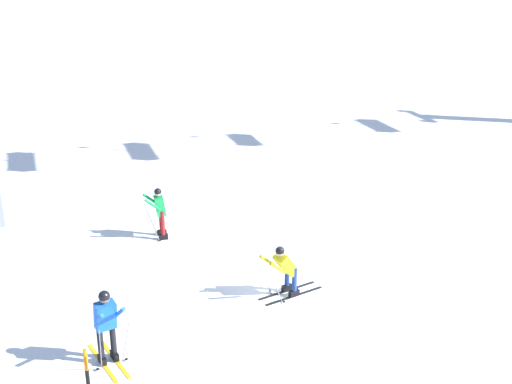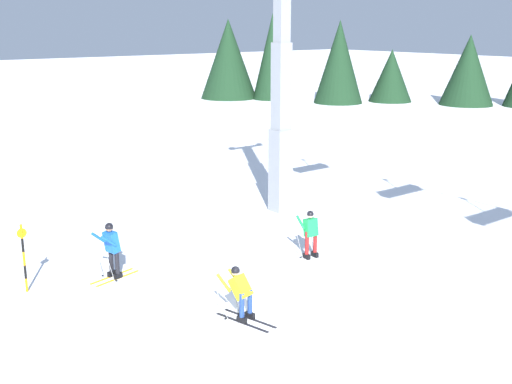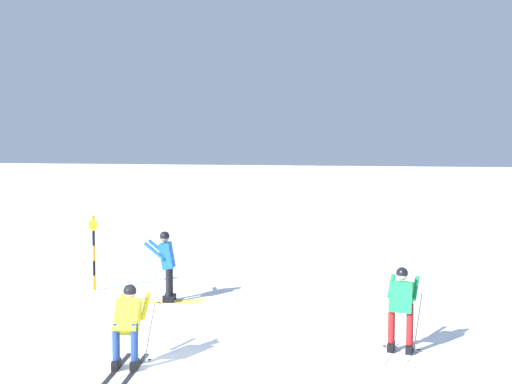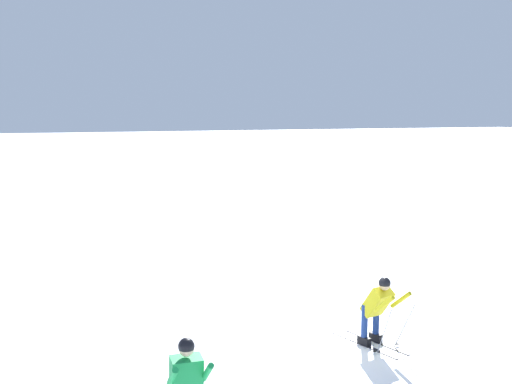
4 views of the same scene
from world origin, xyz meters
name	(u,v)px [view 4 (image 4 of 4)]	position (x,y,z in m)	size (l,w,h in m)	color
ground_plane	(316,348)	(0.00, 0.00, 0.00)	(260.00, 260.00, 0.00)	white
skier_carving_main	(378,306)	(-0.40, -1.12, 0.82)	(1.80, 0.93, 1.57)	black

